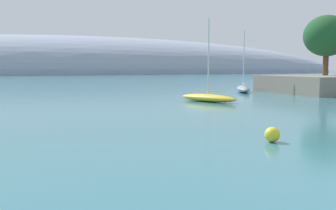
{
  "coord_description": "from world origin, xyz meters",
  "views": [
    {
      "loc": [
        -11.75,
        -6.7,
        4.06
      ],
      "look_at": [
        -1.41,
        20.23,
        1.17
      ],
      "focal_mm": 41.58,
      "sensor_mm": 36.0,
      "label": 1
    }
  ],
  "objects_px": {
    "tree_clump_shore": "(327,36)",
    "mooring_buoy_yellow": "(272,135)",
    "sailboat_yellow_near_shore": "(208,97)",
    "sailboat_grey_mid_mooring": "(243,88)"
  },
  "relations": [
    {
      "from": "tree_clump_shore",
      "to": "mooring_buoy_yellow",
      "type": "distance_m",
      "value": 46.1
    },
    {
      "from": "sailboat_grey_mid_mooring",
      "to": "mooring_buoy_yellow",
      "type": "relative_size",
      "value": 11.74
    },
    {
      "from": "tree_clump_shore",
      "to": "sailboat_yellow_near_shore",
      "type": "height_order",
      "value": "tree_clump_shore"
    },
    {
      "from": "sailboat_grey_mid_mooring",
      "to": "mooring_buoy_yellow",
      "type": "distance_m",
      "value": 40.85
    },
    {
      "from": "sailboat_yellow_near_shore",
      "to": "sailboat_grey_mid_mooring",
      "type": "relative_size",
      "value": 0.98
    },
    {
      "from": "sailboat_yellow_near_shore",
      "to": "sailboat_grey_mid_mooring",
      "type": "distance_m",
      "value": 18.06
    },
    {
      "from": "tree_clump_shore",
      "to": "mooring_buoy_yellow",
      "type": "bearing_deg",
      "value": -136.15
    },
    {
      "from": "tree_clump_shore",
      "to": "sailboat_yellow_near_shore",
      "type": "bearing_deg",
      "value": -160.66
    },
    {
      "from": "sailboat_grey_mid_mooring",
      "to": "mooring_buoy_yellow",
      "type": "bearing_deg",
      "value": 177.17
    },
    {
      "from": "sailboat_yellow_near_shore",
      "to": "mooring_buoy_yellow",
      "type": "relative_size",
      "value": 11.46
    }
  ]
}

